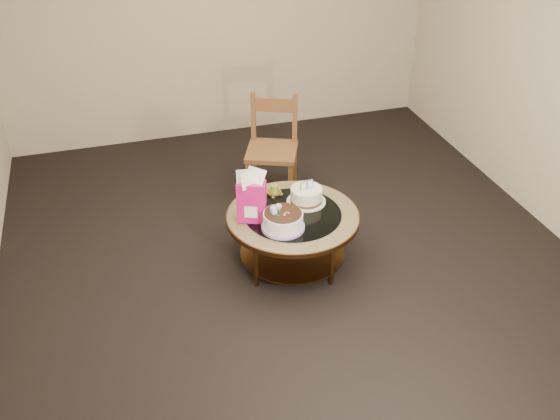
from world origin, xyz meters
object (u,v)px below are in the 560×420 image
object	(u,v)px
decorated_cake	(283,221)
coffee_table	(293,222)
cream_cake	(306,196)
gift_bag	(251,196)
dining_chair	(272,148)

from	to	relation	value
decorated_cake	coffee_table	bearing A→B (deg)	51.44
cream_cake	gift_bag	distance (m)	0.50
decorated_cake	cream_cake	xyz separation A→B (m)	(0.28, 0.29, -0.00)
dining_chair	gift_bag	bearing A→B (deg)	-91.12
gift_bag	cream_cake	bearing A→B (deg)	36.13
dining_chair	cream_cake	bearing A→B (deg)	-66.50
coffee_table	decorated_cake	bearing A→B (deg)	-128.56
cream_cake	gift_bag	xyz separation A→B (m)	(-0.46, -0.12, 0.15)
decorated_cake	dining_chair	bearing A→B (deg)	77.52
cream_cake	dining_chair	xyz separation A→B (m)	(-0.01, 0.91, -0.04)
coffee_table	dining_chair	world-z (taller)	dining_chair
coffee_table	gift_bag	xyz separation A→B (m)	(-0.32, 0.01, 0.29)
gift_bag	dining_chair	distance (m)	1.13
decorated_cake	gift_bag	bearing A→B (deg)	137.61
coffee_table	decorated_cake	world-z (taller)	decorated_cake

